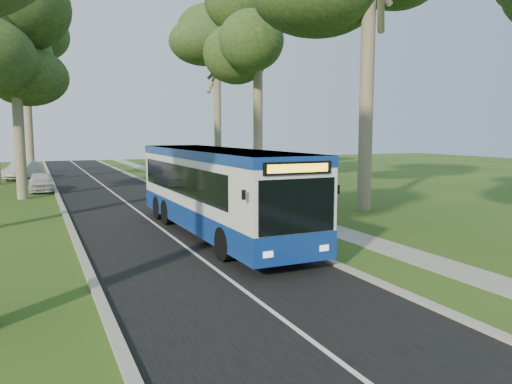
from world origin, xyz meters
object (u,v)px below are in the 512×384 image
at_px(bus, 216,191).
at_px(litter_bin, 308,230).
at_px(car_white, 41,182).
at_px(bus_stop_sign, 301,205).
at_px(car_silver, 23,170).
at_px(bus_shelter, 295,179).

relative_size(bus, litter_bin, 12.32).
distance_m(litter_bin, car_white, 23.21).
height_order(bus, car_white, bus).
relative_size(bus, bus_stop_sign, 5.54).
bearing_deg(bus, litter_bin, -51.72).
height_order(bus, car_silver, bus).
bearing_deg(car_white, bus_shelter, -61.81).
height_order(bus, litter_bin, bus).
bearing_deg(bus_shelter, car_white, 127.66).
relative_size(bus, bus_shelter, 3.59).
bearing_deg(car_silver, bus_shelter, -44.55).
height_order(bus_stop_sign, litter_bin, bus_stop_sign).
xyz_separation_m(bus_shelter, car_silver, (-11.14, 28.41, -1.26)).
height_order(bus_shelter, car_silver, bus_shelter).
relative_size(car_white, car_silver, 0.84).
distance_m(car_white, car_silver, 10.33).
relative_size(bus, car_white, 3.24).
distance_m(bus_stop_sign, car_white, 22.97).
height_order(bus_stop_sign, bus_shelter, bus_shelter).
relative_size(litter_bin, car_silver, 0.22).
xyz_separation_m(litter_bin, car_silver, (-9.86, 31.81, 0.25)).
bearing_deg(bus, bus_shelter, 5.14).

